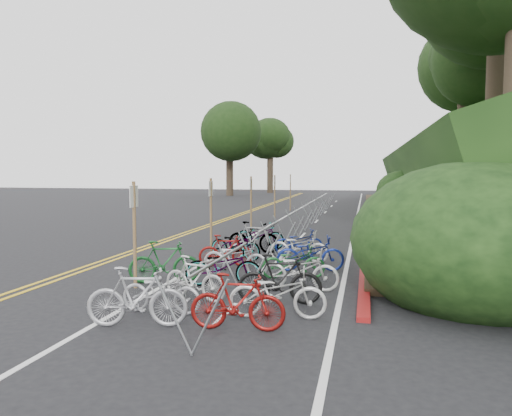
# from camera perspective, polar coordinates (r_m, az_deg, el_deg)

# --- Properties ---
(ground) EXTENTS (120.00, 120.00, 0.00)m
(ground) POSITION_cam_1_polar(r_m,az_deg,el_deg) (12.73, -14.66, -8.33)
(ground) COLOR black
(ground) RESTS_ON ground
(road_markings) EXTENTS (7.47, 80.00, 0.01)m
(road_markings) POSITION_cam_1_polar(r_m,az_deg,el_deg) (21.91, -1.02, -2.91)
(road_markings) COLOR gold
(road_markings) RESTS_ON ground
(red_curb) EXTENTS (0.25, 28.00, 0.10)m
(red_curb) POSITION_cam_1_polar(r_m,az_deg,el_deg) (23.20, 12.38, -2.49)
(red_curb) COLOR maroon
(red_curb) RESTS_ON ground
(embankment) EXTENTS (14.30, 48.14, 9.11)m
(embankment) POSITION_cam_1_polar(r_m,az_deg,el_deg) (30.94, 26.08, 3.52)
(embankment) COLOR black
(embankment) RESTS_ON ground
(tree_cluster) EXTENTS (31.91, 53.59, 17.42)m
(tree_cluster) POSITION_cam_1_polar(r_m,az_deg,el_deg) (34.31, 19.86, 17.78)
(tree_cluster) COLOR #2D2319
(tree_cluster) RESTS_ON ground
(bike_rack_front) EXTENTS (1.17, 3.45, 1.22)m
(bike_rack_front) POSITION_cam_1_polar(r_m,az_deg,el_deg) (9.00, -3.87, -7.53)
(bike_rack_front) COLOR gray
(bike_rack_front) RESTS_ON ground
(bike_racks_rest) EXTENTS (1.14, 23.00, 1.17)m
(bike_racks_rest) POSITION_cam_1_polar(r_m,az_deg,el_deg) (24.27, 6.03, -0.22)
(bike_racks_rest) COLOR gray
(bike_racks_rest) RESTS_ON ground
(signpost_near) EXTENTS (0.08, 0.40, 2.51)m
(signpost_near) POSITION_cam_1_polar(r_m,az_deg,el_deg) (11.96, -13.73, -2.17)
(signpost_near) COLOR brown
(signpost_near) RESTS_ON ground
(signposts_rest) EXTENTS (0.08, 18.40, 2.50)m
(signposts_rest) POSITION_cam_1_polar(r_m,az_deg,el_deg) (25.59, 0.94, 1.33)
(signposts_rest) COLOR brown
(signposts_rest) RESTS_ON ground
(bike_front) EXTENTS (1.03, 1.81, 1.05)m
(bike_front) POSITION_cam_1_polar(r_m,az_deg,el_deg) (12.47, -10.42, -6.07)
(bike_front) COLOR #144C1E
(bike_front) RESTS_ON ground
(bike_valet) EXTENTS (3.54, 11.11, 1.08)m
(bike_valet) POSITION_cam_1_polar(r_m,az_deg,el_deg) (12.81, -0.06, -5.93)
(bike_valet) COLOR #9E9EA3
(bike_valet) RESTS_ON ground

